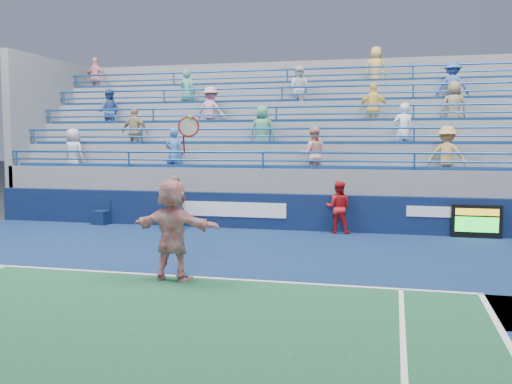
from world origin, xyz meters
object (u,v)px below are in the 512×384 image
(line_judge, at_px, (175,202))
(serve_speed_board, at_px, (476,222))
(tennis_player, at_px, (173,229))
(judge_chair, at_px, (102,217))
(ball_girl, at_px, (338,207))

(line_judge, bearing_deg, serve_speed_board, 157.96)
(serve_speed_board, height_order, tennis_player, tennis_player)
(judge_chair, bearing_deg, serve_speed_board, 0.44)
(ball_girl, bearing_deg, line_judge, 6.03)
(line_judge, distance_m, ball_girl, 4.97)
(tennis_player, xyz_separation_m, ball_girl, (2.55, 6.45, -0.22))
(judge_chair, relative_size, tennis_player, 0.26)
(serve_speed_board, distance_m, line_judge, 8.79)
(serve_speed_board, relative_size, line_judge, 0.81)
(serve_speed_board, distance_m, judge_chair, 11.43)
(judge_chair, relative_size, line_judge, 0.49)
(serve_speed_board, xyz_separation_m, line_judge, (-8.77, -0.38, 0.36))
(judge_chair, height_order, tennis_player, tennis_player)
(serve_speed_board, bearing_deg, tennis_player, -134.30)
(line_judge, height_order, ball_girl, line_judge)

